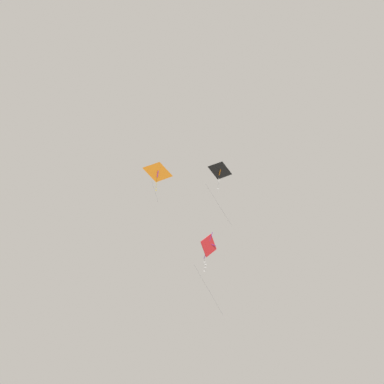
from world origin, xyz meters
The scene contains 3 objects.
kite_delta_low_drifter centered at (4.27, 3.19, 24.55)m, with size 2.67×2.91×6.50m.
kite_diamond_near_right centered at (6.05, 0.94, 14.93)m, with size 2.69×2.53×7.30m.
kite_delta_mid_left centered at (-6.75, -0.73, 29.84)m, with size 1.34×3.21×4.94m.
Camera 1 is at (39.49, -13.37, 0.50)m, focal length 39.49 mm.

